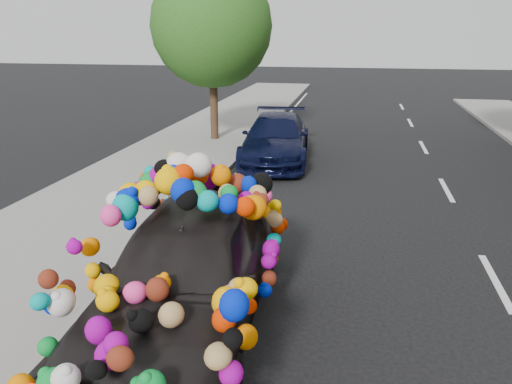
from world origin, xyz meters
TOP-DOWN VIEW (x-y plane):
  - ground at (0.00, 0.00)m, footprint 100.00×100.00m
  - sidewalk at (-4.30, 0.00)m, footprint 4.00×60.00m
  - kerb at (-2.35, 0.00)m, footprint 0.15×60.00m
  - lane_markings at (3.60, 0.00)m, footprint 6.00×50.00m
  - tree_near_sidewalk at (-3.80, 9.50)m, footprint 4.20×4.20m
  - plush_art_car at (-0.83, -2.12)m, footprint 2.53×5.17m
  - navy_sedan at (-1.16, 7.13)m, footprint 2.34×4.97m

SIDE VIEW (x-z plane):
  - ground at x=0.00m, z-range 0.00..0.00m
  - lane_markings at x=3.60m, z-range 0.00..0.01m
  - sidewalk at x=-4.30m, z-range 0.00..0.12m
  - kerb at x=-2.35m, z-range 0.00..0.13m
  - navy_sedan at x=-1.16m, z-range 0.00..1.40m
  - plush_art_car at x=-0.83m, z-range 0.04..2.35m
  - tree_near_sidewalk at x=-3.80m, z-range 0.96..7.09m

